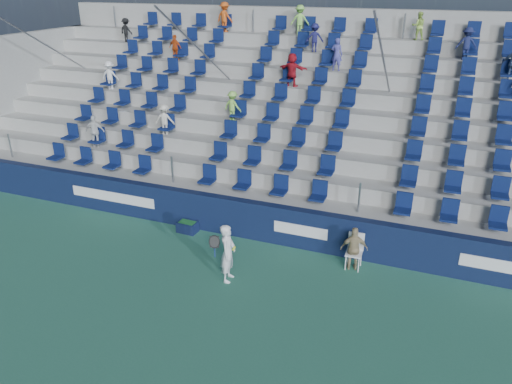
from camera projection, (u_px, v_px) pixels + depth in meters
ground at (208, 294)px, 12.57m from camera, size 70.00×70.00×0.00m
sponsor_wall at (254, 220)px, 15.02m from camera, size 24.00×0.32×1.20m
grandstand at (304, 127)px, 18.75m from camera, size 24.00×8.17×6.63m
tennis_player at (228, 253)px, 12.85m from camera, size 0.69×0.65×1.60m
line_judge_chair at (355, 248)px, 13.55m from camera, size 0.46×0.47×0.99m
line_judge at (354, 249)px, 13.40m from camera, size 0.79×0.50×1.25m
ball_bin at (188, 226)px, 15.54m from camera, size 0.63×0.43×0.35m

